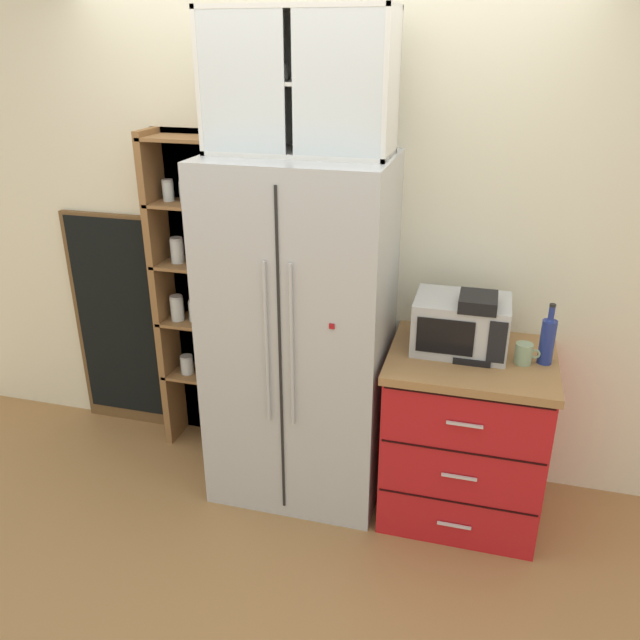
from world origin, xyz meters
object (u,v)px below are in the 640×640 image
Objects in this scene: refrigerator at (301,334)px; microwave at (461,324)px; bottle_cobalt at (548,337)px; chalkboard_menu at (120,322)px; mug_sage at (524,354)px; coffee_maker at (476,325)px.

microwave is (0.78, 0.05, 0.12)m from refrigerator.
chalkboard_menu reaches higher than bottle_cobalt.
refrigerator is 1.08m from mug_sage.
chalkboard_menu is (-2.32, 0.33, -0.25)m from mug_sage.
refrigerator is at bearing 178.68° from mug_sage.
refrigerator is 5.74× the size of coffee_maker.
microwave is 3.86× the size of mug_sage.
chalkboard_menu reaches higher than coffee_maker.
microwave is 2.06m from chalkboard_menu.
coffee_maker is 1.06× the size of bottle_cobalt.
microwave is 0.08m from coffee_maker.
microwave is 0.32m from mug_sage.
refrigerator is 0.86m from coffee_maker.
coffee_maker is at bearing -8.02° from chalkboard_menu.
chalkboard_menu is (-2.02, 0.25, -0.33)m from microwave.
coffee_maker is at bearing 0.58° from refrigerator.
mug_sage is at bearing -8.05° from chalkboard_menu.
mug_sage is (0.30, -0.08, -0.08)m from microwave.
coffee_maker reaches higher than mug_sage.
coffee_maker is 0.23× the size of chalkboard_menu.
mug_sage is 0.13m from bottle_cobalt.
bottle_cobalt is at bearing -0.19° from coffee_maker.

